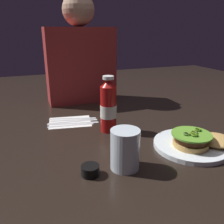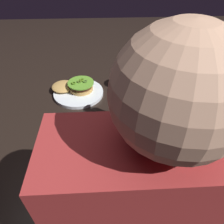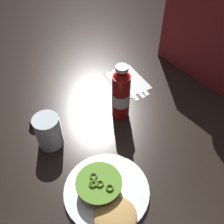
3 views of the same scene
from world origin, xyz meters
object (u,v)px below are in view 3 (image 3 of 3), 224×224
object	(u,v)px
water_glass	(48,131)
table_knife	(126,86)
butter_knife	(131,84)
diner_person	(214,15)
fork_utensil	(133,81)
ketchup_bottle	(121,94)
napkin	(127,81)
condiment_cup	(36,122)
burger_sandwich	(105,197)
dinner_plate	(107,191)
steak_knife	(138,81)
spoon_utensil	(123,87)

from	to	relation	value
water_glass	table_knife	world-z (taller)	water_glass
butter_knife	diner_person	xyz separation A→B (m)	(0.11, 0.32, 0.25)
fork_utensil	diner_person	bearing A→B (deg)	69.19
ketchup_bottle	table_knife	world-z (taller)	ketchup_bottle
napkin	table_knife	world-z (taller)	table_knife
condiment_cup	diner_person	bearing A→B (deg)	77.73
burger_sandwich	ketchup_bottle	xyz separation A→B (m)	(-0.24, 0.26, 0.07)
burger_sandwich	condiment_cup	xyz separation A→B (m)	(-0.40, -0.01, -0.02)
dinner_plate	fork_utensil	bearing A→B (deg)	129.08
condiment_cup	fork_utensil	size ratio (longest dim) A/B	0.30
table_knife	butter_knife	xyz separation A→B (m)	(0.00, 0.02, 0.00)
steak_knife	diner_person	distance (m)	0.39
napkin	diner_person	bearing A→B (deg)	66.84
burger_sandwich	fork_utensil	xyz separation A→B (m)	(-0.35, 0.43, -0.03)
butter_knife	napkin	bearing A→B (deg)	173.53
butter_knife	diner_person	bearing A→B (deg)	71.32
water_glass	condiment_cup	size ratio (longest dim) A/B	2.30
condiment_cup	spoon_utensil	bearing A→B (deg)	82.64
water_glass	steak_knife	size ratio (longest dim) A/B	0.58
napkin	butter_knife	size ratio (longest dim) A/B	0.83
butter_knife	diner_person	size ratio (longest dim) A/B	0.39
ketchup_bottle	table_knife	bearing A→B (deg)	131.05
condiment_cup	burger_sandwich	bearing A→B (deg)	1.84
burger_sandwich	ketchup_bottle	size ratio (longest dim) A/B	0.99
burger_sandwich	butter_knife	xyz separation A→B (m)	(-0.34, 0.41, -0.03)
water_glass	table_knife	bearing A→B (deg)	98.26
table_knife	butter_knife	bearing A→B (deg)	80.75
spoon_utensil	table_knife	world-z (taller)	same
dinner_plate	spoon_utensil	bearing A→B (deg)	133.66
dinner_plate	fork_utensil	distance (m)	0.52
burger_sandwich	fork_utensil	bearing A→B (deg)	129.29
napkin	butter_knife	xyz separation A→B (m)	(0.03, -0.00, 0.00)
ketchup_bottle	napkin	world-z (taller)	ketchup_bottle
napkin	table_knife	distance (m)	0.04
water_glass	steak_knife	bearing A→B (deg)	96.04
spoon_utensil	butter_knife	distance (m)	0.04
condiment_cup	spoon_utensil	distance (m)	0.38
fork_utensil	diner_person	world-z (taller)	diner_person
ketchup_bottle	steak_knife	size ratio (longest dim) A/B	1.07
spoon_utensil	diner_person	xyz separation A→B (m)	(0.11, 0.36, 0.25)
water_glass	napkin	world-z (taller)	water_glass
fork_utensil	butter_knife	bearing A→B (deg)	-73.59
burger_sandwich	steak_knife	size ratio (longest dim) A/B	1.06
spoon_utensil	steak_knife	distance (m)	0.08
ketchup_bottle	spoon_utensil	world-z (taller)	ketchup_bottle
table_knife	spoon_utensil	bearing A→B (deg)	-91.53
condiment_cup	fork_utensil	distance (m)	0.44
dinner_plate	burger_sandwich	world-z (taller)	burger_sandwich
burger_sandwich	diner_person	xyz separation A→B (m)	(-0.24, 0.73, 0.22)
water_glass	condiment_cup	xyz separation A→B (m)	(-0.11, 0.00, -0.05)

